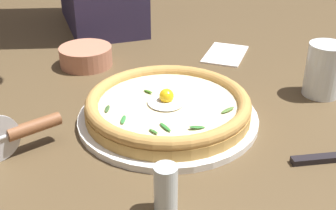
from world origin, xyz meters
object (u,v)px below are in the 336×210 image
object	(u,v)px
folded_napkin	(225,54)
pepper_shaker	(166,189)
pizza	(168,105)
side_bowl	(86,56)
pizza_cutter	(22,131)
drinking_glass	(323,74)

from	to	relation	value
folded_napkin	pepper_shaker	size ratio (longest dim) A/B	1.95
pepper_shaker	pizza	bearing A→B (deg)	-3.13
side_bowl	folded_napkin	world-z (taller)	side_bowl
pizza_cutter	pepper_shaker	xyz separation A→B (m)	(-0.15, -0.22, -0.00)
side_bowl	drinking_glass	size ratio (longest dim) A/B	1.12
pizza_cutter	drinking_glass	world-z (taller)	drinking_glass
side_bowl	drinking_glass	world-z (taller)	drinking_glass
side_bowl	pepper_shaker	size ratio (longest dim) A/B	1.69
folded_napkin	pepper_shaker	world-z (taller)	pepper_shaker
side_bowl	pizza_cutter	world-z (taller)	pizza_cutter
pizza_cutter	pepper_shaker	world-z (taller)	pizza_cutter
side_bowl	drinking_glass	xyz separation A→B (m)	(-0.17, -0.50, 0.02)
pizza_cutter	folded_napkin	distance (m)	0.57
side_bowl	pizza_cutter	xyz separation A→B (m)	(-0.36, 0.06, 0.02)
pizza	folded_napkin	size ratio (longest dim) A/B	2.13
pizza_cutter	drinking_glass	distance (m)	0.58
pizza	side_bowl	bearing A→B (deg)	34.21
drinking_glass	folded_napkin	world-z (taller)	drinking_glass
pizza_cutter	folded_napkin	world-z (taller)	pizza_cutter
pepper_shaker	drinking_glass	bearing A→B (deg)	-44.63
drinking_glass	folded_napkin	distance (m)	0.28
folded_napkin	pepper_shaker	xyz separation A→B (m)	(-0.55, 0.17, 0.03)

